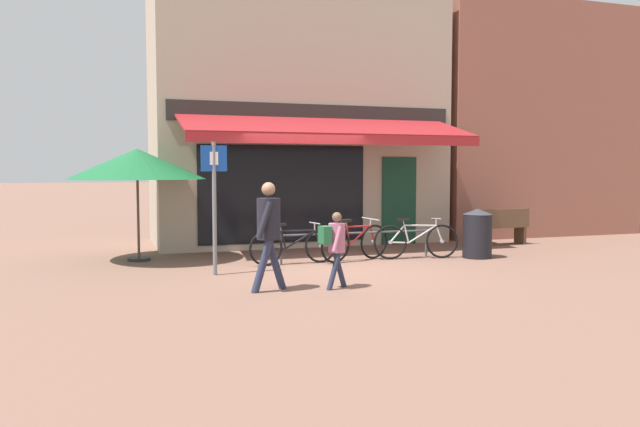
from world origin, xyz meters
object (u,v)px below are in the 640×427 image
object	(u,v)px
parking_sign	(214,194)
cafe_parasol	(137,164)
pedestrian_adult	(269,225)
litter_bin	(477,233)
bicycle_black	(293,246)
pedestrian_child	(335,241)
bicycle_silver	(416,240)
park_bench	(498,226)
bicycle_red	(355,242)

from	to	relation	value
parking_sign	cafe_parasol	bearing A→B (deg)	117.64
pedestrian_adult	cafe_parasol	xyz separation A→B (m)	(-1.67, 3.83, 0.92)
pedestrian_adult	litter_bin	size ratio (longest dim) A/B	1.62
bicycle_black	pedestrian_child	xyz separation A→B (m)	(-0.10, -2.52, 0.37)
pedestrian_adult	pedestrian_child	world-z (taller)	pedestrian_adult
bicycle_black	parking_sign	bearing A→B (deg)	-159.30
bicycle_silver	park_bench	size ratio (longest dim) A/B	1.09
parking_sign	pedestrian_adult	bearing A→B (deg)	-72.22
bicycle_silver	parking_sign	xyz separation A→B (m)	(-4.18, -0.63, 1.03)
pedestrian_child	bicycle_black	bearing A→B (deg)	82.34
bicycle_silver	pedestrian_adult	bearing A→B (deg)	-138.69
bicycle_red	bicycle_silver	world-z (taller)	bicycle_red
litter_bin	bicycle_black	bearing A→B (deg)	174.14
bicycle_silver	park_bench	bearing A→B (deg)	34.38
bicycle_silver	parking_sign	bearing A→B (deg)	-162.04
litter_bin	pedestrian_adult	bearing A→B (deg)	-157.99
pedestrian_adult	parking_sign	size ratio (longest dim) A/B	0.72
park_bench	bicycle_black	bearing A→B (deg)	-170.77
bicycle_silver	pedestrian_child	bearing A→B (deg)	-128.18
pedestrian_child	parking_sign	bearing A→B (deg)	124.70
bicycle_red	bicycle_silver	xyz separation A→B (m)	(1.29, -0.11, -0.00)
parking_sign	park_bench	distance (m)	7.41
bicycle_red	parking_sign	size ratio (longest dim) A/B	0.72
bicycle_red	bicycle_silver	distance (m)	1.30
pedestrian_adult	park_bench	xyz separation A→B (m)	(6.55, 3.63, -0.52)
pedestrian_child	parking_sign	xyz separation A→B (m)	(-1.52, 1.80, 0.67)
pedestrian_child	cafe_parasol	xyz separation A→B (m)	(-2.66, 3.99, 1.18)
pedestrian_adult	cafe_parasol	bearing A→B (deg)	119.65
bicycle_red	pedestrian_child	size ratio (longest dim) A/B	1.39
pedestrian_adult	bicycle_silver	bearing A→B (deg)	38.01
bicycle_black	bicycle_silver	world-z (taller)	bicycle_silver
pedestrian_adult	bicycle_red	bearing A→B (deg)	51.35
bicycle_red	litter_bin	xyz separation A→B (m)	(2.53, -0.41, 0.13)
litter_bin	park_bench	distance (m)	2.34
pedestrian_adult	parking_sign	xyz separation A→B (m)	(-0.53, 1.64, 0.41)
cafe_parasol	park_bench	xyz separation A→B (m)	(8.22, -0.20, -1.45)
pedestrian_adult	bicycle_black	bearing A→B (deg)	71.35
bicycle_red	parking_sign	bearing A→B (deg)	176.91
litter_bin	parking_sign	bearing A→B (deg)	-176.49
bicycle_red	parking_sign	distance (m)	3.15
pedestrian_child	park_bench	distance (m)	6.73
bicycle_silver	park_bench	world-z (taller)	park_bench
bicycle_red	parking_sign	xyz separation A→B (m)	(-2.89, -0.74, 1.02)
parking_sign	pedestrian_child	bearing A→B (deg)	-49.87
pedestrian_adult	litter_bin	distance (m)	5.30
parking_sign	park_bench	size ratio (longest dim) A/B	1.40
bicycle_black	bicycle_red	xyz separation A→B (m)	(1.27, 0.02, 0.02)
bicycle_black	pedestrian_child	distance (m)	2.55
parking_sign	park_bench	xyz separation A→B (m)	(7.07, 1.98, -0.94)
bicycle_black	litter_bin	xyz separation A→B (m)	(3.80, -0.39, 0.15)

